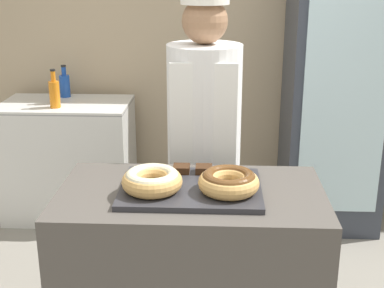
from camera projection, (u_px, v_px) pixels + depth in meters
name	position (u px, v px, depth m)	size (l,w,h in m)	color
wall_back	(204.00, 37.00, 4.19)	(8.00, 0.06, 2.70)	tan
display_counter	(191.00, 288.00, 2.45)	(1.15, 0.64, 0.97)	#4C4742
serving_tray	(191.00, 188.00, 2.29)	(0.60, 0.44, 0.02)	#2D2D33
donut_light_glaze	(152.00, 180.00, 2.23)	(0.26, 0.26, 0.09)	tan
donut_chocolate_glaze	(229.00, 181.00, 2.21)	(0.26, 0.26, 0.09)	tan
brownie_back_left	(181.00, 169.00, 2.43)	(0.07, 0.07, 0.03)	#382111
brownie_back_right	(204.00, 169.00, 2.43)	(0.07, 0.07, 0.03)	#382111
baker_person	(204.00, 150.00, 2.89)	(0.39, 0.39, 1.78)	#4C4C51
beverage_fridge	(334.00, 100.00, 3.89)	(0.68, 0.69, 1.91)	#333842
chest_freezer	(69.00, 159.00, 4.14)	(0.96, 0.58, 0.91)	silver
bottle_blue	(65.00, 85.00, 4.15)	(0.08, 0.08, 0.25)	#1E4CB2
bottle_amber	(55.00, 91.00, 3.95)	(0.06, 0.06, 0.24)	#99661E
bottle_orange	(54.00, 93.00, 3.83)	(0.08, 0.08, 0.28)	orange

